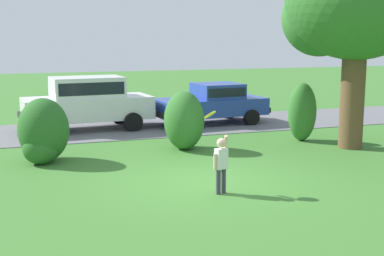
{
  "coord_description": "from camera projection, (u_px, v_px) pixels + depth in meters",
  "views": [
    {
      "loc": [
        -4.16,
        -11.04,
        3.31
      ],
      "look_at": [
        -0.03,
        1.01,
        1.1
      ],
      "focal_mm": 49.07,
      "sensor_mm": 36.0,
      "label": 1
    }
  ],
  "objects": [
    {
      "name": "child_thrower",
      "position": [
        221.0,
        161.0,
        11.13
      ],
      "size": [
        0.41,
        0.34,
        1.29
      ],
      "color": "#383842",
      "rests_on": "ground"
    },
    {
      "name": "shrub_near_tree",
      "position": [
        43.0,
        133.0,
        14.0
      ],
      "size": [
        1.35,
        1.54,
        1.72
      ],
      "color": "#286023",
      "rests_on": "ground"
    },
    {
      "name": "frisbee",
      "position": [
        210.0,
        115.0,
        11.23
      ],
      "size": [
        0.31,
        0.26,
        0.25
      ],
      "color": "yellow"
    },
    {
      "name": "oak_tree_large",
      "position": [
        355.0,
        5.0,
        15.36
      ],
      "size": [
        4.28,
        4.28,
        6.21
      ],
      "color": "brown",
      "rests_on": "ground"
    },
    {
      "name": "shrub_centre",
      "position": [
        302.0,
        112.0,
        16.86
      ],
      "size": [
        0.92,
        0.82,
        1.87
      ],
      "color": "#33702B",
      "rests_on": "ground"
    },
    {
      "name": "parked_sedan",
      "position": [
        212.0,
        102.0,
        20.18
      ],
      "size": [
        4.53,
        2.37,
        1.56
      ],
      "color": "#28429E",
      "rests_on": "ground"
    },
    {
      "name": "shrub_centre_left",
      "position": [
        184.0,
        122.0,
        15.58
      ],
      "size": [
        1.18,
        1.36,
        1.74
      ],
      "color": "#33702B",
      "rests_on": "ground"
    },
    {
      "name": "parked_suv",
      "position": [
        88.0,
        100.0,
        18.78
      ],
      "size": [
        4.82,
        2.36,
        1.92
      ],
      "color": "white",
      "rests_on": "ground"
    },
    {
      "name": "driveway_strip",
      "position": [
        135.0,
        128.0,
        19.29
      ],
      "size": [
        28.0,
        4.4,
        0.02
      ],
      "primitive_type": "cube",
      "color": "slate",
      "rests_on": "ground"
    },
    {
      "name": "ground_plane",
      "position": [
        207.0,
        182.0,
        12.19
      ],
      "size": [
        80.0,
        80.0,
        0.0
      ],
      "primitive_type": "plane",
      "color": "#3D752D"
    }
  ]
}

